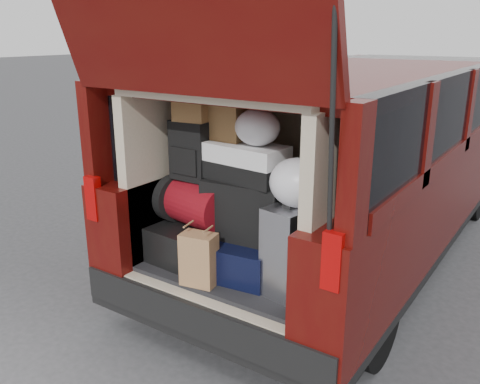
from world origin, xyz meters
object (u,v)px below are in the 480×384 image
object	(u,v)px
black_soft_case	(247,209)
twotone_duffel	(246,162)
backpack	(192,150)
red_duffel	(198,203)
kraft_bag	(199,259)
silver_roller	(293,249)
navy_hardshell	(247,255)
black_hardshell	(197,239)

from	to	relation	value
black_soft_case	twotone_duffel	world-z (taller)	twotone_duffel
black_soft_case	backpack	xyz separation A→B (m)	(-0.42, -0.04, 0.34)
red_duffel	black_soft_case	bearing A→B (deg)	19.84
kraft_bag	red_duffel	size ratio (longest dim) A/B	0.68
backpack	kraft_bag	bearing A→B (deg)	-47.13
red_duffel	silver_roller	bearing A→B (deg)	7.60
navy_hardshell	silver_roller	distance (m)	0.41
red_duffel	black_soft_case	xyz separation A→B (m)	(0.37, 0.06, 0.02)
red_duffel	backpack	distance (m)	0.36
twotone_duffel	red_duffel	bearing A→B (deg)	-165.88
kraft_bag	red_duffel	world-z (taller)	red_duffel
navy_hardshell	black_soft_case	world-z (taller)	black_soft_case
twotone_duffel	kraft_bag	bearing A→B (deg)	-102.70
kraft_bag	black_soft_case	xyz separation A→B (m)	(0.12, 0.36, 0.25)
navy_hardshell	silver_roller	world-z (taller)	silver_roller
black_hardshell	backpack	bearing A→B (deg)	-149.30
silver_roller	kraft_bag	world-z (taller)	silver_roller
red_duffel	kraft_bag	bearing A→B (deg)	-40.21
red_duffel	black_hardshell	bearing A→B (deg)	157.61
black_hardshell	black_soft_case	bearing A→B (deg)	8.17
black_soft_case	backpack	size ratio (longest dim) A/B	1.35
kraft_bag	backpack	xyz separation A→B (m)	(-0.29, 0.32, 0.60)
twotone_duffel	black_soft_case	bearing A→B (deg)	6.94
black_hardshell	backpack	world-z (taller)	backpack
black_hardshell	silver_roller	xyz separation A→B (m)	(0.80, -0.07, 0.15)
black_hardshell	backpack	size ratio (longest dim) A/B	1.54
black_hardshell	red_duffel	xyz separation A→B (m)	(0.04, -0.02, 0.28)
silver_roller	black_soft_case	size ratio (longest dim) A/B	1.03
black_hardshell	black_soft_case	world-z (taller)	black_soft_case
backpack	navy_hardshell	bearing A→B (deg)	-0.31
black_soft_case	silver_roller	bearing A→B (deg)	-19.64
silver_roller	twotone_duffel	bearing A→B (deg)	176.39
kraft_bag	black_soft_case	distance (m)	0.46
silver_roller	backpack	world-z (taller)	backpack
backpack	twotone_duffel	size ratio (longest dim) A/B	0.76
black_hardshell	silver_roller	distance (m)	0.82
backpack	twotone_duffel	bearing A→B (deg)	5.86
black_soft_case	backpack	distance (m)	0.54
silver_roller	twotone_duffel	distance (m)	0.62
navy_hardshell	backpack	xyz separation A→B (m)	(-0.45, 0.01, 0.65)
backpack	twotone_duffel	world-z (taller)	backpack
kraft_bag	black_soft_case	bearing A→B (deg)	60.46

